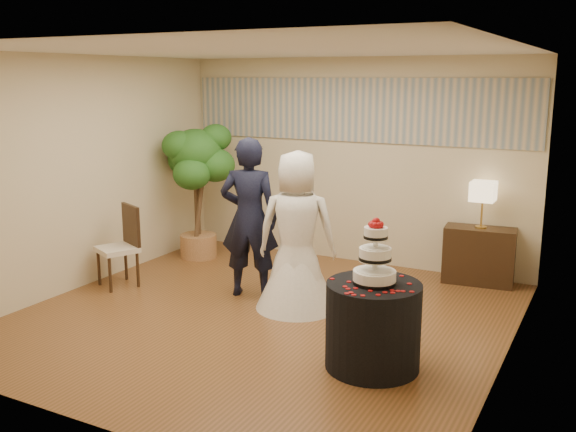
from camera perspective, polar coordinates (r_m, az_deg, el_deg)
The scene contains 15 objects.
floor at distance 7.02m, azimuth -2.27°, elevation -8.94°, with size 5.00×5.00×0.00m, color brown.
ceiling at distance 6.55m, azimuth -2.48°, elevation 14.54°, with size 5.00×5.00×0.00m, color white.
wall_back at distance 8.87m, azimuth 5.77°, elevation 4.84°, with size 5.00×0.06×2.80m, color beige.
wall_front at distance 4.70m, azimuth -17.83°, elevation -2.39°, with size 5.00×0.06×2.80m, color beige.
wall_left at distance 8.17m, azimuth -17.75°, elevation 3.68°, with size 0.06×5.00×2.80m, color beige.
wall_right at distance 5.83m, azimuth 19.42°, elevation 0.27°, with size 0.06×5.00×2.80m, color beige.
mural_border at distance 8.79m, azimuth 5.82°, elevation 9.36°, with size 4.90×0.02×0.85m, color #A3A297.
groom at distance 7.45m, azimuth -3.45°, elevation -0.16°, with size 0.68×0.45×1.88m, color black.
bride at distance 7.03m, azimuth 0.79°, elevation -1.32°, with size 0.92×0.92×1.77m, color white.
cake_table at distance 5.79m, azimuth 7.57°, elevation -9.64°, with size 0.84×0.84×0.78m, color black.
wedding_cake at distance 5.57m, azimuth 7.76°, elevation -3.09°, with size 0.38×0.38×0.59m, color white, non-canonical shape.
console at distance 8.36m, azimuth 16.61°, elevation -3.39°, with size 0.86×0.38×0.71m, color #311F11.
table_lamp at distance 8.21m, azimuth 16.89°, elevation 0.95°, with size 0.29×0.29×0.58m, color beige, non-canonical shape.
ficus_tree at distance 9.12m, azimuth -8.10°, elevation 2.24°, with size 0.92×0.92×1.94m, color #285E1D, non-canonical shape.
side_chair at distance 8.13m, azimuth -14.96°, elevation -2.66°, with size 0.46×0.48×1.00m, color #311F11, non-canonical shape.
Camera 1 is at (3.29, -5.66, 2.55)m, focal length 40.00 mm.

